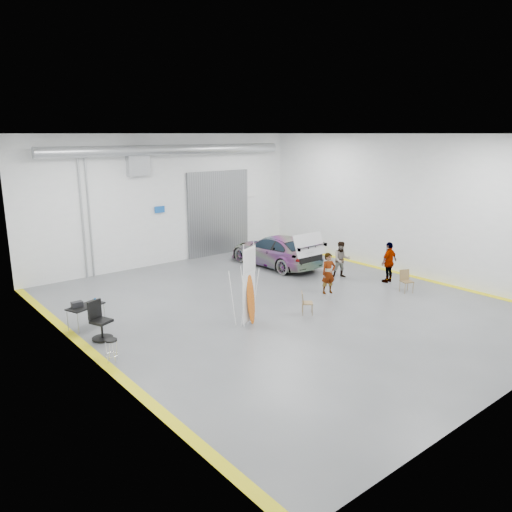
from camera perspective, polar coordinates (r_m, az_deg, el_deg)
ground at (r=18.02m, az=3.07°, el=-5.65°), size 16.00×16.00×0.00m
room_shell at (r=18.93m, az=-0.79°, el=7.99°), size 14.02×16.18×6.01m
sedan_car at (r=23.19m, az=2.22°, el=0.63°), size 2.14×4.94×1.41m
person_a at (r=19.30m, az=8.28°, el=-1.96°), size 0.66×0.52×1.60m
person_b at (r=21.54m, az=9.74°, el=-0.41°), size 0.96×0.91×1.56m
person_c at (r=21.23m, az=14.96°, el=-0.68°), size 1.02×0.48×1.71m
surfboard_display at (r=15.91m, az=-0.89°, el=-4.16°), size 0.72×0.40×2.69m
folding_chair_near at (r=17.17m, az=5.86°, el=-5.84°), size 0.52×0.60×0.79m
folding_chair_far at (r=20.20m, az=16.79°, el=-3.26°), size 0.54×0.57×0.87m
shop_stool at (r=14.18m, az=-16.15°, el=-10.36°), size 0.34×0.34×0.66m
work_table at (r=16.68m, az=-19.13°, el=-5.43°), size 1.27×0.93×0.93m
office_chair at (r=15.71m, az=-17.35°, el=-7.28°), size 0.66×0.70×1.17m
trunk_lid at (r=21.48m, az=6.11°, el=1.48°), size 1.65×1.00×0.04m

